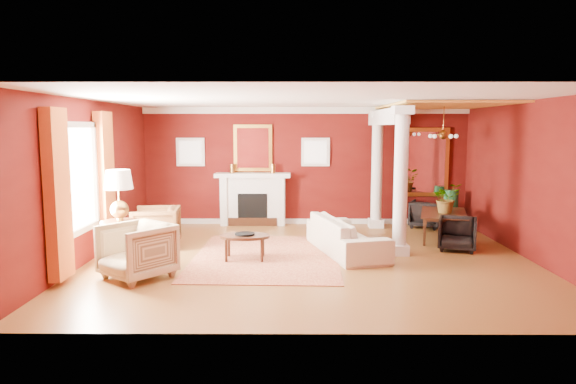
{
  "coord_description": "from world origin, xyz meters",
  "views": [
    {
      "loc": [
        -0.35,
        -9.25,
        2.4
      ],
      "look_at": [
        -0.41,
        0.7,
        1.15
      ],
      "focal_mm": 32.0,
      "sensor_mm": 36.0,
      "label": 1
    }
  ],
  "objects_px": {
    "armchair_stripe": "(137,248)",
    "sofa": "(347,229)",
    "coffee_table": "(245,237)",
    "side_table": "(119,200)",
    "armchair_leopard": "(156,225)",
    "dining_table": "(445,218)"
  },
  "relations": [
    {
      "from": "side_table",
      "to": "armchair_leopard",
      "type": "bearing_deg",
      "value": 78.23
    },
    {
      "from": "coffee_table",
      "to": "sofa",
      "type": "bearing_deg",
      "value": 16.22
    },
    {
      "from": "armchair_leopard",
      "to": "armchair_stripe",
      "type": "distance_m",
      "value": 2.15
    },
    {
      "from": "sofa",
      "to": "armchair_stripe",
      "type": "xyz_separation_m",
      "value": [
        -3.53,
        -1.72,
        0.03
      ]
    },
    {
      "from": "sofa",
      "to": "armchair_stripe",
      "type": "relative_size",
      "value": 2.39
    },
    {
      "from": "armchair_stripe",
      "to": "coffee_table",
      "type": "relative_size",
      "value": 1.07
    },
    {
      "from": "sofa",
      "to": "armchair_stripe",
      "type": "height_order",
      "value": "armchair_stripe"
    },
    {
      "from": "side_table",
      "to": "dining_table",
      "type": "distance_m",
      "value": 6.69
    },
    {
      "from": "sofa",
      "to": "coffee_table",
      "type": "height_order",
      "value": "sofa"
    },
    {
      "from": "sofa",
      "to": "side_table",
      "type": "xyz_separation_m",
      "value": [
        -4.06,
        -0.9,
        0.69
      ]
    },
    {
      "from": "armchair_stripe",
      "to": "sofa",
      "type": "bearing_deg",
      "value": 65.58
    },
    {
      "from": "coffee_table",
      "to": "dining_table",
      "type": "xyz_separation_m",
      "value": [
        4.16,
        1.75,
        0.05
      ]
    },
    {
      "from": "sofa",
      "to": "armchair_stripe",
      "type": "bearing_deg",
      "value": 101.29
    },
    {
      "from": "side_table",
      "to": "dining_table",
      "type": "relative_size",
      "value": 1.01
    },
    {
      "from": "armchair_leopard",
      "to": "dining_table",
      "type": "xyz_separation_m",
      "value": [
        6.04,
        0.79,
        0.01
      ]
    },
    {
      "from": "armchair_leopard",
      "to": "side_table",
      "type": "height_order",
      "value": "side_table"
    },
    {
      "from": "coffee_table",
      "to": "armchair_leopard",
      "type": "bearing_deg",
      "value": 152.69
    },
    {
      "from": "armchair_leopard",
      "to": "sofa",
      "type": "bearing_deg",
      "value": 77.39
    },
    {
      "from": "sofa",
      "to": "armchair_leopard",
      "type": "relative_size",
      "value": 2.58
    },
    {
      "from": "dining_table",
      "to": "armchair_stripe",
      "type": "bearing_deg",
      "value": 131.91
    },
    {
      "from": "coffee_table",
      "to": "side_table",
      "type": "relative_size",
      "value": 0.54
    },
    {
      "from": "sofa",
      "to": "dining_table",
      "type": "relative_size",
      "value": 1.41
    }
  ]
}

